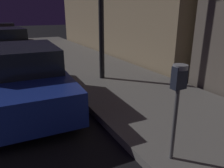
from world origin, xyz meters
The scene contains 4 objects.
parking_meter centered at (4.38, 0.73, 1.21)m, with size 0.19×0.19×1.40m.
car_blue centered at (2.85, 4.18, 0.71)m, with size 2.14×4.40×1.43m.
car_black centered at (2.85, 11.15, 0.72)m, with size 2.26×4.60×1.43m.
car_red centered at (2.85, 17.42, 0.70)m, with size 2.11×4.22×1.43m.
Camera 1 is at (2.39, -1.16, 2.17)m, focal length 34.10 mm.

